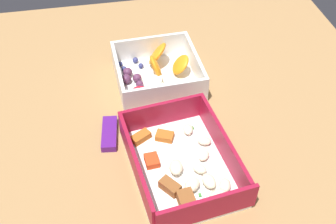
# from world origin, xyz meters

# --- Properties ---
(table_surface) EXTENTS (0.80, 0.80, 0.02)m
(table_surface) POSITION_xyz_m (0.00, 0.00, 0.01)
(table_surface) COLOR #9E7547
(table_surface) RESTS_ON ground
(pasta_container) EXTENTS (0.21, 0.17, 0.05)m
(pasta_container) POSITION_xyz_m (-0.12, 0.02, 0.04)
(pasta_container) COLOR white
(pasta_container) RESTS_ON table_surface
(fruit_bowl) EXTENTS (0.16, 0.16, 0.06)m
(fruit_bowl) POSITION_xyz_m (0.09, 0.02, 0.04)
(fruit_bowl) COLOR white
(fruit_bowl) RESTS_ON table_surface
(candy_bar) EXTENTS (0.07, 0.03, 0.01)m
(candy_bar) POSITION_xyz_m (-0.03, 0.12, 0.03)
(candy_bar) COLOR #51197A
(candy_bar) RESTS_ON table_surface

